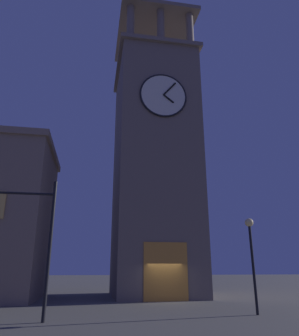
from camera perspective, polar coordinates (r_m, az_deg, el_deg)
ground_plane at (r=23.66m, az=2.83°, el=-22.83°), size 200.00×200.00×0.00m
clocktower at (r=29.45m, az=0.75°, el=0.55°), size 7.46×9.43×28.71m
traffic_signal_near at (r=15.56m, az=-21.82°, el=-9.58°), size 4.05×0.41×6.10m
street_lamp at (r=17.76m, az=17.79°, el=-13.04°), size 0.44×0.44×4.71m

